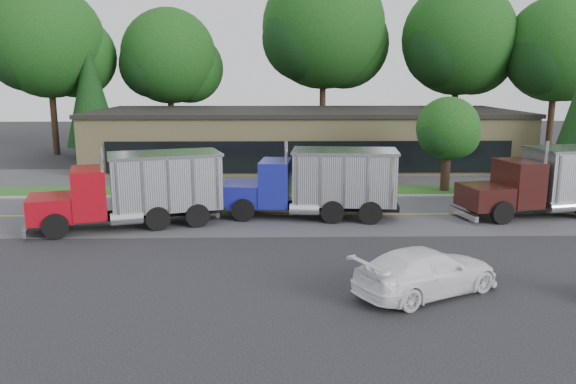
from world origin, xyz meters
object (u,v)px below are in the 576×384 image
Objects in this scene: dump_truck_red at (140,188)px; rally_car at (427,271)px; dump_truck_maroon at (560,179)px; dump_truck_blue at (320,181)px.

dump_truck_red is 1.74× the size of rally_car.
dump_truck_red is 0.93× the size of dump_truck_maroon.
dump_truck_red and dump_truck_maroon have the same top height.
dump_truck_red is 8.56m from dump_truck_blue.
dump_truck_red is at bearing 23.87° from rally_car.
rally_car is (-9.41, -10.41, -1.07)m from dump_truck_maroon.
dump_truck_blue is 1.72× the size of rally_car.
dump_truck_maroon is (20.54, 1.82, 0.00)m from dump_truck_red.
dump_truck_blue is at bearing 172.00° from dump_truck_red.
dump_truck_red is 20.62m from dump_truck_maroon.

